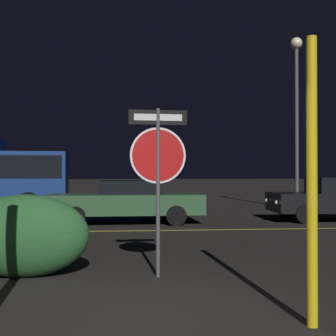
{
  "coord_description": "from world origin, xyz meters",
  "views": [
    {
      "loc": [
        -0.2,
        -4.95,
        1.54
      ],
      "look_at": [
        0.72,
        4.01,
        1.65
      ],
      "focal_mm": 50.0,
      "sensor_mm": 36.0,
      "label": 1
    }
  ],
  "objects_px": {
    "passing_car_2": "(126,201)",
    "passing_car_3": "(333,199)",
    "stop_sign": "(158,157)",
    "hedge_bush_2": "(24,236)",
    "yellow_pole_right": "(312,181)",
    "street_lamp": "(297,94)"
  },
  "relations": [
    {
      "from": "stop_sign",
      "to": "hedge_bush_2",
      "type": "xyz_separation_m",
      "value": [
        -1.99,
        0.18,
        -1.17
      ]
    },
    {
      "from": "passing_car_2",
      "to": "street_lamp",
      "type": "height_order",
      "value": "street_lamp"
    },
    {
      "from": "stop_sign",
      "to": "yellow_pole_right",
      "type": "relative_size",
      "value": 0.86
    },
    {
      "from": "hedge_bush_2",
      "to": "street_lamp",
      "type": "distance_m",
      "value": 15.64
    },
    {
      "from": "passing_car_2",
      "to": "street_lamp",
      "type": "distance_m",
      "value": 9.67
    },
    {
      "from": "passing_car_2",
      "to": "hedge_bush_2",
      "type": "bearing_deg",
      "value": 166.51
    },
    {
      "from": "stop_sign",
      "to": "passing_car_3",
      "type": "xyz_separation_m",
      "value": [
        6.4,
        7.73,
        -1.07
      ]
    },
    {
      "from": "hedge_bush_2",
      "to": "passing_car_2",
      "type": "relative_size",
      "value": 0.4
    },
    {
      "from": "stop_sign",
      "to": "street_lamp",
      "type": "height_order",
      "value": "street_lamp"
    },
    {
      "from": "street_lamp",
      "to": "stop_sign",
      "type": "bearing_deg",
      "value": -119.47
    },
    {
      "from": "yellow_pole_right",
      "to": "street_lamp",
      "type": "distance_m",
      "value": 16.1
    },
    {
      "from": "street_lamp",
      "to": "hedge_bush_2",
      "type": "bearing_deg",
      "value": -126.43
    },
    {
      "from": "hedge_bush_2",
      "to": "street_lamp",
      "type": "relative_size",
      "value": 0.26
    },
    {
      "from": "yellow_pole_right",
      "to": "passing_car_3",
      "type": "bearing_deg",
      "value": 63.57
    },
    {
      "from": "stop_sign",
      "to": "street_lamp",
      "type": "distance_m",
      "value": 14.45
    },
    {
      "from": "yellow_pole_right",
      "to": "hedge_bush_2",
      "type": "distance_m",
      "value": 4.32
    },
    {
      "from": "stop_sign",
      "to": "yellow_pole_right",
      "type": "xyz_separation_m",
      "value": [
        1.36,
        -2.42,
        -0.32
      ]
    },
    {
      "from": "passing_car_3",
      "to": "yellow_pole_right",
      "type": "bearing_deg",
      "value": 156.57
    },
    {
      "from": "yellow_pole_right",
      "to": "street_lamp",
      "type": "height_order",
      "value": "street_lamp"
    },
    {
      "from": "passing_car_2",
      "to": "street_lamp",
      "type": "relative_size",
      "value": 0.66
    },
    {
      "from": "yellow_pole_right",
      "to": "passing_car_3",
      "type": "distance_m",
      "value": 11.36
    },
    {
      "from": "passing_car_2",
      "to": "passing_car_3",
      "type": "relative_size",
      "value": 1.16
    }
  ]
}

